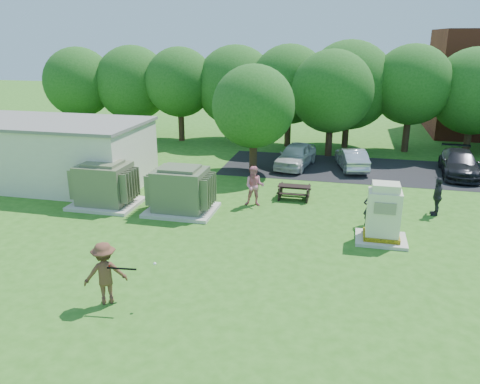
% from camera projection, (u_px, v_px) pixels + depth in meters
% --- Properties ---
extents(ground, '(120.00, 120.00, 0.00)m').
position_uv_depth(ground, '(213.00, 263.00, 16.17)').
color(ground, '#2D6619').
rests_on(ground, ground).
extents(service_building, '(10.00, 5.00, 3.20)m').
position_uv_depth(service_building, '(49.00, 154.00, 24.52)').
color(service_building, beige).
rests_on(service_building, ground).
extents(service_building_roof, '(10.20, 5.20, 0.15)m').
position_uv_depth(service_building_roof, '(45.00, 122.00, 23.99)').
color(service_building_roof, slate).
rests_on(service_building_roof, service_building).
extents(parking_strip, '(20.00, 6.00, 0.01)m').
position_uv_depth(parking_strip, '(395.00, 172.00, 27.10)').
color(parking_strip, '#232326').
rests_on(parking_strip, ground).
extents(transformer_left, '(3.00, 2.40, 2.07)m').
position_uv_depth(transformer_left, '(105.00, 185.00, 21.43)').
color(transformer_left, beige).
rests_on(transformer_left, ground).
extents(transformer_right, '(3.00, 2.40, 2.07)m').
position_uv_depth(transformer_right, '(181.00, 191.00, 20.63)').
color(transformer_right, beige).
rests_on(transformer_right, ground).
extents(generator_cabinet, '(1.90, 1.55, 2.31)m').
position_uv_depth(generator_cabinet, '(383.00, 216.00, 17.62)').
color(generator_cabinet, beige).
rests_on(generator_cabinet, ground).
extents(picnic_table, '(1.54, 1.16, 0.66)m').
position_uv_depth(picnic_table, '(294.00, 190.00, 22.48)').
color(picnic_table, black).
rests_on(picnic_table, ground).
extents(batter, '(1.42, 1.21, 1.90)m').
position_uv_depth(batter, '(105.00, 273.00, 13.51)').
color(batter, brown).
rests_on(batter, ground).
extents(person_by_generator, '(0.56, 0.39, 1.47)m').
position_uv_depth(person_by_generator, '(370.00, 208.00, 19.24)').
color(person_by_generator, black).
rests_on(person_by_generator, ground).
extents(person_at_picnic, '(0.98, 0.80, 1.88)m').
position_uv_depth(person_at_picnic, '(255.00, 186.00, 21.38)').
color(person_at_picnic, pink).
rests_on(person_at_picnic, ground).
extents(person_walking_right, '(0.43, 1.00, 1.70)m').
position_uv_depth(person_walking_right, '(437.00, 196.00, 20.31)').
color(person_walking_right, '#27282D').
rests_on(person_walking_right, ground).
extents(car_white, '(2.41, 4.43, 1.43)m').
position_uv_depth(car_white, '(296.00, 155.00, 27.88)').
color(car_white, silver).
rests_on(car_white, ground).
extents(car_silver_a, '(2.11, 3.99, 1.25)m').
position_uv_depth(car_silver_a, '(352.00, 159.00, 27.46)').
color(car_silver_a, silver).
rests_on(car_silver_a, ground).
extents(car_dark, '(2.21, 4.80, 1.36)m').
position_uv_depth(car_dark, '(459.00, 163.00, 26.24)').
color(car_dark, black).
rests_on(car_dark, ground).
extents(batting_equipment, '(1.51, 0.51, 0.13)m').
position_uv_depth(batting_equipment, '(124.00, 267.00, 13.21)').
color(batting_equipment, black).
rests_on(batting_equipment, ground).
extents(tree_row, '(41.30, 13.30, 7.30)m').
position_uv_depth(tree_row, '(314.00, 88.00, 31.55)').
color(tree_row, '#47301E').
rests_on(tree_row, ground).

